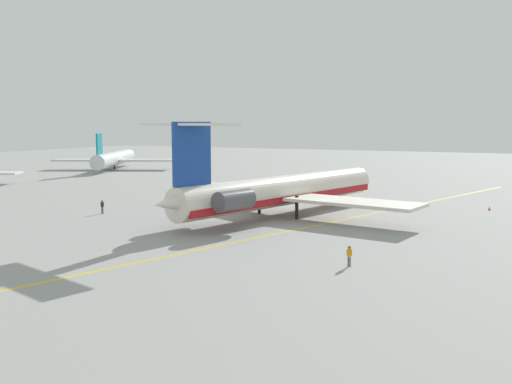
# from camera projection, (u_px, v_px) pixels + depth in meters

# --- Properties ---
(ground) EXTENTS (360.62, 360.62, 0.00)m
(ground) POSITION_uv_depth(u_px,v_px,m) (348.00, 222.00, 69.53)
(ground) COLOR gray
(main_jetliner) EXTENTS (41.06, 36.78, 12.16)m
(main_jetliner) POSITION_uv_depth(u_px,v_px,m) (278.00, 191.00, 73.36)
(main_jetliner) COLOR silver
(main_jetliner) RESTS_ON ground
(airliner_mid_right) EXTENTS (30.46, 30.74, 9.60)m
(airliner_mid_right) POSITION_uv_depth(u_px,v_px,m) (115.00, 158.00, 148.74)
(airliner_mid_right) COLOR silver
(airliner_mid_right) RESTS_ON ground
(ground_crew_near_nose) EXTENTS (0.43, 0.29, 1.83)m
(ground_crew_near_nose) POSITION_uv_depth(u_px,v_px,m) (102.00, 205.00, 75.75)
(ground_crew_near_nose) COLOR black
(ground_crew_near_nose) RESTS_ON ground
(ground_crew_near_tail) EXTENTS (0.28, 0.43, 1.77)m
(ground_crew_near_tail) POSITION_uv_depth(u_px,v_px,m) (349.00, 253.00, 47.79)
(ground_crew_near_tail) COLOR black
(ground_crew_near_tail) RESTS_ON ground
(safety_cone_nose) EXTENTS (0.40, 0.40, 0.55)m
(safety_cone_nose) POSITION_uv_depth(u_px,v_px,m) (489.00, 208.00, 78.96)
(safety_cone_nose) COLOR #EA590F
(safety_cone_nose) RESTS_ON ground
(taxiway_centreline) EXTENTS (98.01, 32.03, 0.01)m
(taxiway_centreline) POSITION_uv_depth(u_px,v_px,m) (343.00, 220.00, 71.07)
(taxiway_centreline) COLOR gold
(taxiway_centreline) RESTS_ON ground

